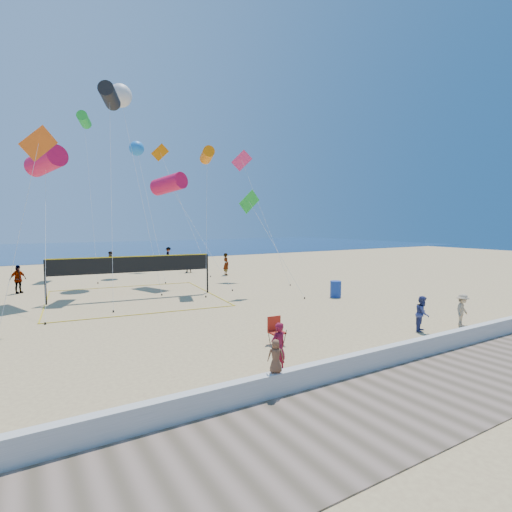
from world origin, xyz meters
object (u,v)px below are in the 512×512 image
camp_chair (276,329)px  trash_barrel (336,289)px  woman (278,347)px  volleyball_net (133,269)px

camp_chair → trash_barrel: camp_chair is taller
camp_chair → woman: bearing=-118.0°
camp_chair → trash_barrel: bearing=39.5°
woman → volleyball_net: size_ratio=0.14×
woman → volleyball_net: bearing=-97.1°
woman → camp_chair: 2.76m
camp_chair → volleyball_net: size_ratio=0.11×
woman → trash_barrel: 12.68m
camp_chair → volleyball_net: bearing=104.9°
trash_barrel → volleyball_net: volleyball_net is taller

